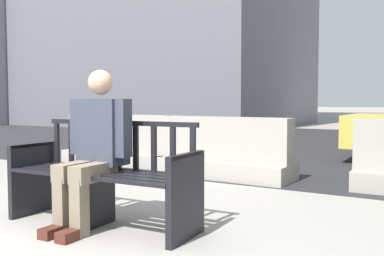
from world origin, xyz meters
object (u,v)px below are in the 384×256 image
Objects in this scene: street_bench at (103,178)px; jersey_barrier_left at (121,145)px; seated_person at (95,144)px; jersey_barrier_centre at (221,153)px.

street_bench is 0.84× the size of jersey_barrier_left.
street_bench is 0.30m from seated_person.
seated_person reaches higher than jersey_barrier_centre.
jersey_barrier_centre is at bearing 94.26° from street_bench.
seated_person is (-0.03, -0.06, 0.29)m from street_bench.
jersey_barrier_centre and jersey_barrier_left have the same top height.
street_bench is 3.43m from jersey_barrier_left.
street_bench reaches higher than jersey_barrier_left.
jersey_barrier_left is (-2.06, 2.77, -0.35)m from seated_person.
street_bench is 1.30× the size of seated_person.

